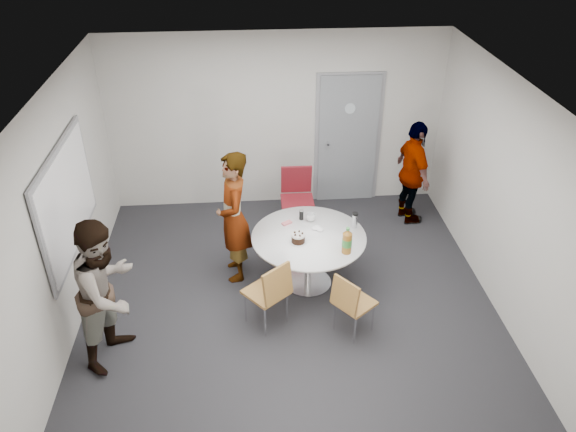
{
  "coord_description": "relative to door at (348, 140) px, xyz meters",
  "views": [
    {
      "loc": [
        -0.44,
        -5.35,
        4.6
      ],
      "look_at": [
        0.0,
        0.25,
        1.09
      ],
      "focal_mm": 35.0,
      "sensor_mm": 36.0,
      "label": 1
    }
  ],
  "objects": [
    {
      "name": "person_right",
      "position": [
        0.85,
        -0.73,
        -0.23
      ],
      "size": [
        0.53,
        0.98,
        1.59
      ],
      "primitive_type": "imported",
      "rotation": [
        0.0,
        0.0,
        1.73
      ],
      "color": "black",
      "rests_on": "floor"
    },
    {
      "name": "wall_back",
      "position": [
        -1.1,
        0.02,
        0.32
      ],
      "size": [
        5.0,
        0.0,
        5.0
      ],
      "primitive_type": "plane",
      "rotation": [
        1.57,
        0.0,
        0.0
      ],
      "color": "beige",
      "rests_on": "floor"
    },
    {
      "name": "ceiling",
      "position": [
        -1.1,
        -2.48,
        1.67
      ],
      "size": [
        5.0,
        5.0,
        0.0
      ],
      "primitive_type": "plane",
      "rotation": [
        3.14,
        0.0,
        0.0
      ],
      "color": "silver",
      "rests_on": "wall_back"
    },
    {
      "name": "chair_near_right",
      "position": [
        -0.47,
        -3.1,
        -0.54
      ],
      "size": [
        0.56,
        0.55,
        0.8
      ],
      "rotation": [
        0.0,
        0.0,
        -0.91
      ],
      "color": "brown",
      "rests_on": "floor"
    },
    {
      "name": "wall_front",
      "position": [
        -1.1,
        -4.98,
        0.32
      ],
      "size": [
        5.0,
        0.0,
        5.0
      ],
      "primitive_type": "plane",
      "rotation": [
        -1.57,
        0.0,
        0.0
      ],
      "color": "beige",
      "rests_on": "floor"
    },
    {
      "name": "door",
      "position": [
        0.0,
        0.0,
        0.0
      ],
      "size": [
        1.02,
        0.17,
        2.12
      ],
      "color": "gray",
      "rests_on": "wall_back"
    },
    {
      "name": "chair_far",
      "position": [
        -0.86,
        -0.83,
        -0.43
      ],
      "size": [
        0.47,
        0.51,
        0.97
      ],
      "rotation": [
        0.0,
        0.0,
        3.13
      ],
      "color": "maroon",
      "rests_on": "floor"
    },
    {
      "name": "person_left",
      "position": [
        -3.05,
        -3.19,
        -0.17
      ],
      "size": [
        0.92,
        1.02,
        1.71
      ],
      "primitive_type": "imported",
      "rotation": [
        0.0,
        0.0,
        1.17
      ],
      "color": "white",
      "rests_on": "floor"
    },
    {
      "name": "wall_right",
      "position": [
        1.4,
        -2.48,
        0.32
      ],
      "size": [
        0.0,
        5.0,
        5.0
      ],
      "primitive_type": "plane",
      "rotation": [
        1.57,
        0.0,
        -1.57
      ],
      "color": "beige",
      "rests_on": "floor"
    },
    {
      "name": "whiteboard",
      "position": [
        -3.56,
        -2.28,
        0.42
      ],
      "size": [
        0.04,
        1.9,
        1.25
      ],
      "color": "gray",
      "rests_on": "wall_left"
    },
    {
      "name": "person_main",
      "position": [
        -1.75,
        -1.87,
        -0.15
      ],
      "size": [
        0.49,
        0.68,
        1.75
      ],
      "primitive_type": "imported",
      "rotation": [
        0.0,
        0.0,
        -1.45
      ],
      "color": "#A5C6EA",
      "rests_on": "floor"
    },
    {
      "name": "chair_near_left",
      "position": [
        -1.34,
        -2.91,
        -0.49
      ],
      "size": [
        0.61,
        0.62,
        0.89
      ],
      "rotation": [
        0.0,
        0.0,
        0.7
      ],
      "color": "brown",
      "rests_on": "floor"
    },
    {
      "name": "wall_left",
      "position": [
        -3.6,
        -2.48,
        0.32
      ],
      "size": [
        0.0,
        5.0,
        5.0
      ],
      "primitive_type": "plane",
      "rotation": [
        1.57,
        0.0,
        1.57
      ],
      "color": "beige",
      "rests_on": "floor"
    },
    {
      "name": "table",
      "position": [
        -0.81,
        -2.17,
        -0.38
      ],
      "size": [
        1.41,
        1.41,
        1.08
      ],
      "color": "white",
      "rests_on": "floor"
    },
    {
      "name": "floor",
      "position": [
        -1.1,
        -2.48,
        -1.03
      ],
      "size": [
        5.0,
        5.0,
        0.0
      ],
      "primitive_type": "plane",
      "color": "black",
      "rests_on": "ground"
    }
  ]
}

